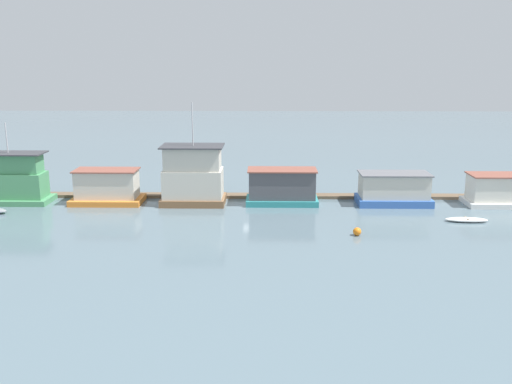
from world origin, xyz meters
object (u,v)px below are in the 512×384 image
Objects in this scene: houseboat_green at (19,181)px; dinghy_white at (466,220)px; mooring_post_near_left at (120,193)px; houseboat_blue at (394,189)px; mooring_post_near_right at (181,191)px; houseboat_white at (498,190)px; houseboat_brown at (193,176)px; houseboat_orange at (107,187)px; buoy_orange at (357,232)px; houseboat_teal at (282,187)px; mooring_post_far_right at (201,192)px.

houseboat_green is 42.01m from dinghy_white.
houseboat_green is 9.69m from mooring_post_near_left.
mooring_post_near_right is (-20.94, 1.54, -0.67)m from houseboat_blue.
mooring_post_near_left is at bearing 177.37° from houseboat_white.
dinghy_white is at bearing -8.26° from houseboat_green.
houseboat_brown is 1.62× the size of houseboat_white.
houseboat_green is at bearing -179.87° from houseboat_orange.
mooring_post_near_right is at bearing 175.79° from houseboat_blue.
buoy_orange is (14.38, -10.09, -2.35)m from houseboat_brown.
houseboat_teal is 20.76m from houseboat_white.
dinghy_white is at bearing -10.41° from houseboat_orange.
mooring_post_near_right is (-1.50, 1.68, -1.88)m from houseboat_brown.
houseboat_teal is 10.26m from mooring_post_near_right.
houseboat_green reaches higher than mooring_post_near_left.
houseboat_brown is 17.72m from buoy_orange.
mooring_post_far_right is at bearing 0.00° from mooring_post_near_right.
houseboat_orange reaches higher than houseboat_blue.
houseboat_blue is 9.93m from houseboat_white.
dinghy_white is at bearing -129.43° from houseboat_white.
houseboat_green is 1.14× the size of houseboat_orange.
mooring_post_near_left is at bearing 151.85° from buoy_orange.
houseboat_orange is 4.49× the size of mooring_post_far_right.
houseboat_teal is at bearing 119.43° from buoy_orange.
houseboat_green is at bearing 162.08° from buoy_orange.
houseboat_white is 3.98× the size of mooring_post_far_right.
houseboat_teal is 4.54× the size of mooring_post_far_right.
houseboat_white is (46.42, -0.09, -0.73)m from houseboat_green.
houseboat_teal is 16.34m from mooring_post_near_left.
mooring_post_near_right is at bearing 12.89° from houseboat_orange.
houseboat_orange is 7.17m from mooring_post_near_right.
houseboat_blue is 8.02m from dinghy_white.
houseboat_blue is 4.61× the size of mooring_post_far_right.
houseboat_orange is at bearing -167.11° from mooring_post_near_right.
mooring_post_near_right reaches higher than mooring_post_near_left.
houseboat_green is 1.29× the size of houseboat_white.
buoy_orange is at bearing -60.57° from houseboat_teal.
mooring_post_near_right is (-30.87, 1.70, -0.63)m from houseboat_white.
mooring_post_near_right is 19.77m from buoy_orange.
buoy_orange is (5.76, -10.22, -1.31)m from houseboat_teal.
buoy_orange is at bearing -28.15° from mooring_post_near_left.
buoy_orange is at bearing -157.76° from dinghy_white.
houseboat_brown is at bearing 144.94° from buoy_orange.
dinghy_white is (15.87, -6.09, -1.46)m from houseboat_teal.
mooring_post_far_right is (-8.08, 1.55, -0.88)m from houseboat_teal.
houseboat_teal reaches higher than houseboat_white.
houseboat_orange is 37.82m from houseboat_white.
houseboat_orange is at bearing 0.13° from houseboat_green.
houseboat_orange is 1.86× the size of dinghy_white.
houseboat_white is at bearing 50.57° from dinghy_white.
mooring_post_far_right is (-23.95, 7.64, 0.58)m from dinghy_white.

